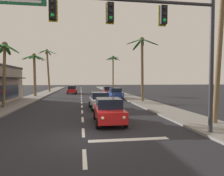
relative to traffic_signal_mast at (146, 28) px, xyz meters
name	(u,v)px	position (x,y,z in m)	size (l,w,h in m)	color
ground_plane	(84,138)	(-3.11, 0.38, -5.51)	(220.00, 220.00, 0.00)	#232328
sidewalk_right	(134,99)	(4.69, 20.38, -5.44)	(3.20, 110.00, 0.14)	gray
sidewalk_left	(25,100)	(-10.91, 20.38, -5.44)	(3.20, 110.00, 0.14)	gray
lane_markings	(84,99)	(-2.70, 21.40, -5.50)	(4.28, 89.96, 0.01)	silver
traffic_signal_mast	(146,28)	(0.00, 0.00, 0.00)	(10.90, 0.41, 7.62)	#2D2D33
sedan_lead_at_stop_bar	(109,111)	(-1.36, 3.77, -4.65)	(2.00, 4.47, 1.68)	red
sedan_third_in_queue	(100,100)	(-1.35, 10.74, -4.65)	(2.08, 4.50, 1.68)	silver
sedan_oncoming_far	(72,90)	(-5.03, 34.29, -4.65)	(1.98, 4.46, 1.68)	red
sedan_parked_nearest_kerb	(115,93)	(2.09, 21.46, -4.65)	(1.97, 4.46, 1.68)	navy
sedan_parked_mid_kerb	(108,91)	(1.99, 29.23, -4.65)	(2.00, 4.47, 1.68)	maroon
palm_left_second	(5,58)	(-10.90, 12.62, -0.33)	(3.06, 3.19, 6.82)	brown
palm_left_third	(34,67)	(-11.07, 27.29, -0.35)	(4.25, 4.32, 7.49)	brown
palm_left_farthest	(48,64)	(-11.06, 41.95, 1.16)	(4.52, 4.57, 10.35)	brown
palm_right_nearest	(222,13)	(5.76, 2.22, 1.72)	(3.78, 3.51, 10.30)	brown
palm_right_second	(142,56)	(4.74, 16.25, 0.48)	(4.55, 4.47, 8.50)	brown
palm_right_farthest	(113,66)	(5.30, 44.35, 1.22)	(3.97, 3.94, 9.32)	brown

